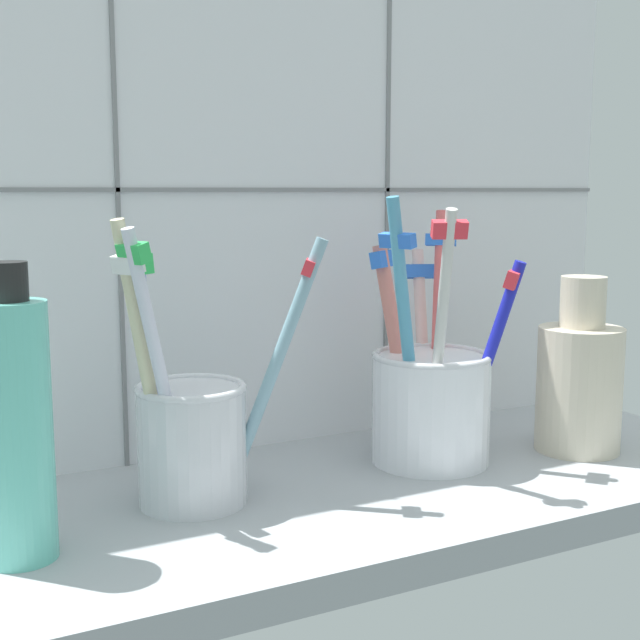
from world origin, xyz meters
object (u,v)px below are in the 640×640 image
Objects in this scene: toothbrush_cup_right at (430,396)px; soap_bottle at (14,426)px; toothbrush_cup_left at (191,432)px; ceramic_vase at (579,380)px.

toothbrush_cup_right is 28.92cm from soap_bottle.
ceramic_vase is at bearing -5.19° from toothbrush_cup_left.
toothbrush_cup_left is 1.13× the size of soap_bottle.
soap_bottle reaches higher than ceramic_vase.
toothbrush_cup_left is 0.94× the size of toothbrush_cup_right.
toothbrush_cup_left reaches higher than ceramic_vase.
toothbrush_cup_left is 17.91cm from toothbrush_cup_right.
toothbrush_cup_left is at bearing -179.23° from toothbrush_cup_right.
toothbrush_cup_right reaches higher than ceramic_vase.
toothbrush_cup_left is 11.52cm from soap_bottle.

